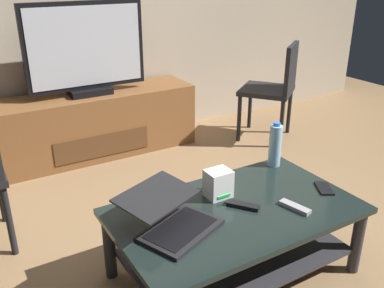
# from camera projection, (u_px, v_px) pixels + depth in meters

# --- Properties ---
(ground_plane) EXTENTS (7.68, 7.68, 0.00)m
(ground_plane) POSITION_uv_depth(u_px,v_px,m) (240.00, 262.00, 2.29)
(ground_plane) COLOR olive
(coffee_table) EXTENTS (1.20, 0.71, 0.39)m
(coffee_table) POSITION_uv_depth(u_px,v_px,m) (235.00, 229.00, 2.11)
(coffee_table) COLOR black
(coffee_table) RESTS_ON ground
(media_cabinet) EXTENTS (1.72, 0.46, 0.53)m
(media_cabinet) POSITION_uv_depth(u_px,v_px,m) (92.00, 124.00, 3.52)
(media_cabinet) COLOR brown
(media_cabinet) RESTS_ON ground
(television) EXTENTS (0.94, 0.20, 0.72)m
(television) POSITION_uv_depth(u_px,v_px,m) (86.00, 51.00, 3.26)
(television) COLOR black
(television) RESTS_ON media_cabinet
(dining_chair) EXTENTS (0.62, 0.62, 0.87)m
(dining_chair) POSITION_uv_depth(u_px,v_px,m) (276.00, 86.00, 3.76)
(dining_chair) COLOR black
(dining_chair) RESTS_ON ground
(laptop) EXTENTS (0.47, 0.48, 0.16)m
(laptop) POSITION_uv_depth(u_px,v_px,m) (171.00, 216.00, 1.89)
(laptop) COLOR black
(laptop) RESTS_ON coffee_table
(router_box) EXTENTS (0.13, 0.11, 0.15)m
(router_box) POSITION_uv_depth(u_px,v_px,m) (218.00, 184.00, 2.15)
(router_box) COLOR white
(router_box) RESTS_ON coffee_table
(water_bottle_near) EXTENTS (0.07, 0.07, 0.27)m
(water_bottle_near) POSITION_uv_depth(u_px,v_px,m) (275.00, 145.00, 2.46)
(water_bottle_near) COLOR #99C6E5
(water_bottle_near) RESTS_ON coffee_table
(cell_phone) EXTENTS (0.13, 0.16, 0.01)m
(cell_phone) POSITION_uv_depth(u_px,v_px,m) (324.00, 188.00, 2.24)
(cell_phone) COLOR black
(cell_phone) RESTS_ON coffee_table
(tv_remote) EXTENTS (0.13, 0.15, 0.02)m
(tv_remote) POSITION_uv_depth(u_px,v_px,m) (243.00, 205.00, 2.07)
(tv_remote) COLOR black
(tv_remote) RESTS_ON coffee_table
(soundbar_remote) EXTENTS (0.08, 0.17, 0.02)m
(soundbar_remote) POSITION_uv_depth(u_px,v_px,m) (295.00, 207.00, 2.06)
(soundbar_remote) COLOR #99999E
(soundbar_remote) RESTS_ON coffee_table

